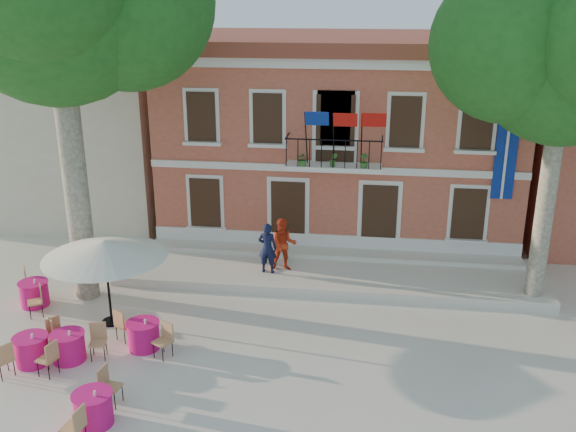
{
  "coord_description": "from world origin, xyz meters",
  "views": [
    {
      "loc": [
        3.28,
        -15.27,
        9.05
      ],
      "look_at": [
        0.73,
        3.5,
        2.4
      ],
      "focal_mm": 40.0,
      "sensor_mm": 36.0,
      "label": 1
    }
  ],
  "objects_px": {
    "pedestrian_navy": "(267,248)",
    "cafe_table_0": "(68,345)",
    "cafe_table_3": "(34,293)",
    "plane_tree_east": "(567,53)",
    "pedestrian_orange": "(284,245)",
    "patio_umbrella": "(104,249)",
    "cafe_table_4": "(143,334)",
    "cafe_table_1": "(93,407)",
    "cafe_table_2": "(31,349)"
  },
  "relations": [
    {
      "from": "cafe_table_0",
      "to": "pedestrian_orange",
      "type": "bearing_deg",
      "value": 50.15
    },
    {
      "from": "cafe_table_0",
      "to": "cafe_table_1",
      "type": "distance_m",
      "value": 2.95
    },
    {
      "from": "cafe_table_0",
      "to": "cafe_table_2",
      "type": "height_order",
      "value": "same"
    },
    {
      "from": "pedestrian_orange",
      "to": "cafe_table_2",
      "type": "relative_size",
      "value": 0.97
    },
    {
      "from": "cafe_table_3",
      "to": "cafe_table_2",
      "type": "bearing_deg",
      "value": -62.77
    },
    {
      "from": "cafe_table_0",
      "to": "cafe_table_1",
      "type": "height_order",
      "value": "same"
    },
    {
      "from": "pedestrian_orange",
      "to": "cafe_table_1",
      "type": "bearing_deg",
      "value": -121.35
    },
    {
      "from": "patio_umbrella",
      "to": "plane_tree_east",
      "type": "bearing_deg",
      "value": 13.49
    },
    {
      "from": "patio_umbrella",
      "to": "pedestrian_navy",
      "type": "bearing_deg",
      "value": 40.84
    },
    {
      "from": "pedestrian_navy",
      "to": "cafe_table_3",
      "type": "bearing_deg",
      "value": 27.42
    },
    {
      "from": "pedestrian_navy",
      "to": "cafe_table_1",
      "type": "height_order",
      "value": "pedestrian_navy"
    },
    {
      "from": "plane_tree_east",
      "to": "pedestrian_orange",
      "type": "bearing_deg",
      "value": 174.56
    },
    {
      "from": "patio_umbrella",
      "to": "pedestrian_orange",
      "type": "relative_size",
      "value": 1.93
    },
    {
      "from": "cafe_table_4",
      "to": "cafe_table_1",
      "type": "bearing_deg",
      "value": -89.81
    },
    {
      "from": "cafe_table_1",
      "to": "cafe_table_0",
      "type": "bearing_deg",
      "value": 125.86
    },
    {
      "from": "pedestrian_navy",
      "to": "cafe_table_1",
      "type": "xyz_separation_m",
      "value": [
        -2.58,
        -7.89,
        -0.73
      ]
    },
    {
      "from": "patio_umbrella",
      "to": "cafe_table_3",
      "type": "xyz_separation_m",
      "value": [
        -2.74,
        0.75,
        -1.88
      ]
    },
    {
      "from": "cafe_table_2",
      "to": "cafe_table_4",
      "type": "xyz_separation_m",
      "value": [
        2.58,
        1.11,
        0.0
      ]
    },
    {
      "from": "pedestrian_navy",
      "to": "cafe_table_2",
      "type": "relative_size",
      "value": 0.92
    },
    {
      "from": "cafe_table_1",
      "to": "cafe_table_3",
      "type": "distance_m",
      "value": 6.64
    },
    {
      "from": "patio_umbrella",
      "to": "cafe_table_3",
      "type": "distance_m",
      "value": 3.41
    },
    {
      "from": "pedestrian_navy",
      "to": "cafe_table_4",
      "type": "bearing_deg",
      "value": 66.54
    },
    {
      "from": "pedestrian_orange",
      "to": "cafe_table_2",
      "type": "xyz_separation_m",
      "value": [
        -5.66,
        -6.02,
        -0.77
      ]
    },
    {
      "from": "cafe_table_1",
      "to": "pedestrian_navy",
      "type": "bearing_deg",
      "value": 71.91
    },
    {
      "from": "plane_tree_east",
      "to": "cafe_table_4",
      "type": "bearing_deg",
      "value": -159.09
    },
    {
      "from": "cafe_table_3",
      "to": "pedestrian_navy",
      "type": "bearing_deg",
      "value": 21.89
    },
    {
      "from": "cafe_table_1",
      "to": "cafe_table_2",
      "type": "height_order",
      "value": "same"
    },
    {
      "from": "cafe_table_0",
      "to": "cafe_table_3",
      "type": "distance_m",
      "value": 3.71
    },
    {
      "from": "pedestrian_navy",
      "to": "cafe_table_0",
      "type": "distance_m",
      "value": 7.02
    },
    {
      "from": "plane_tree_east",
      "to": "cafe_table_2",
      "type": "relative_size",
      "value": 5.49
    },
    {
      "from": "cafe_table_0",
      "to": "cafe_table_3",
      "type": "relative_size",
      "value": 0.97
    },
    {
      "from": "pedestrian_orange",
      "to": "cafe_table_4",
      "type": "distance_m",
      "value": 5.85
    },
    {
      "from": "plane_tree_east",
      "to": "pedestrian_orange",
      "type": "relative_size",
      "value": 5.66
    },
    {
      "from": "cafe_table_1",
      "to": "cafe_table_4",
      "type": "bearing_deg",
      "value": 90.19
    },
    {
      "from": "patio_umbrella",
      "to": "cafe_table_0",
      "type": "xyz_separation_m",
      "value": [
        -0.3,
        -2.04,
        -1.87
      ]
    },
    {
      "from": "cafe_table_3",
      "to": "cafe_table_4",
      "type": "distance_m",
      "value": 4.59
    },
    {
      "from": "cafe_table_2",
      "to": "cafe_table_3",
      "type": "relative_size",
      "value": 0.99
    },
    {
      "from": "patio_umbrella",
      "to": "cafe_table_1",
      "type": "height_order",
      "value": "patio_umbrella"
    },
    {
      "from": "pedestrian_navy",
      "to": "cafe_table_3",
      "type": "relative_size",
      "value": 0.91
    },
    {
      "from": "cafe_table_3",
      "to": "cafe_table_0",
      "type": "bearing_deg",
      "value": -48.84
    },
    {
      "from": "cafe_table_0",
      "to": "cafe_table_4",
      "type": "xyz_separation_m",
      "value": [
        1.72,
        0.83,
        -0.01
      ]
    },
    {
      "from": "patio_umbrella",
      "to": "cafe_table_3",
      "type": "bearing_deg",
      "value": 164.78
    },
    {
      "from": "patio_umbrella",
      "to": "cafe_table_3",
      "type": "relative_size",
      "value": 1.85
    },
    {
      "from": "patio_umbrella",
      "to": "cafe_table_3",
      "type": "height_order",
      "value": "patio_umbrella"
    },
    {
      "from": "pedestrian_navy",
      "to": "cafe_table_2",
      "type": "bearing_deg",
      "value": 53.72
    },
    {
      "from": "plane_tree_east",
      "to": "cafe_table_2",
      "type": "height_order",
      "value": "plane_tree_east"
    },
    {
      "from": "pedestrian_orange",
      "to": "plane_tree_east",
      "type": "bearing_deg",
      "value": -16.11
    },
    {
      "from": "cafe_table_2",
      "to": "cafe_table_3",
      "type": "distance_m",
      "value": 3.45
    },
    {
      "from": "cafe_table_1",
      "to": "cafe_table_2",
      "type": "bearing_deg",
      "value": 140.76
    },
    {
      "from": "cafe_table_3",
      "to": "cafe_table_4",
      "type": "bearing_deg",
      "value": -25.25
    }
  ]
}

